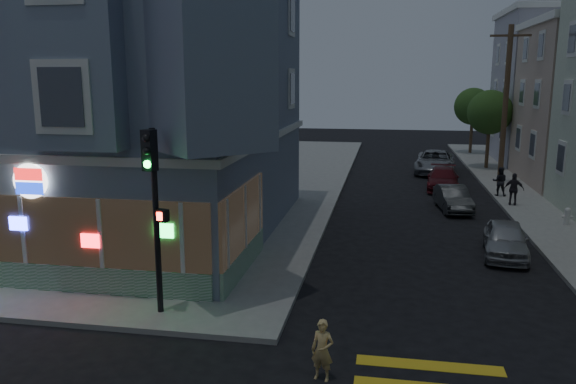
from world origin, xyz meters
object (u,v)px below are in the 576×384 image
(parked_car_d, at_px, (435,162))
(pedestrian_a, at_px, (500,181))
(street_tree_far, at_px, (473,107))
(running_child, at_px, (322,350))
(traffic_signal, at_px, (154,191))
(utility_pole, at_px, (505,103))
(fire_hydrant, at_px, (567,216))
(parked_car_a, at_px, (506,239))
(street_tree_near, at_px, (490,112))
(pedestrian_b, at_px, (514,189))
(parked_car_c, at_px, (443,179))
(parked_car_b, at_px, (453,199))

(parked_car_d, bearing_deg, pedestrian_a, -64.42)
(street_tree_far, relative_size, running_child, 4.00)
(traffic_signal, bearing_deg, utility_pole, 76.92)
(utility_pole, distance_m, street_tree_far, 14.03)
(street_tree_far, distance_m, fire_hydrant, 23.67)
(parked_car_a, bearing_deg, running_child, -112.32)
(street_tree_near, height_order, street_tree_far, same)
(utility_pole, xyz_separation_m, pedestrian_b, (-0.46, -5.93, -3.86))
(fire_hydrant, bearing_deg, running_child, -122.23)
(utility_pole, xyz_separation_m, street_tree_far, (0.20, 14.00, -0.86))
(pedestrian_a, bearing_deg, pedestrian_b, 106.33)
(parked_car_c, bearing_deg, traffic_signal, -109.99)
(parked_car_a, bearing_deg, utility_pole, 88.07)
(running_child, bearing_deg, parked_car_b, 88.10)
(utility_pole, distance_m, pedestrian_b, 7.09)
(pedestrian_b, xyz_separation_m, traffic_signal, (-11.89, -15.11, 2.50))
(parked_car_d, bearing_deg, running_child, -92.87)
(street_tree_far, xyz_separation_m, parked_car_b, (-3.60, -20.98, -3.35))
(running_child, relative_size, traffic_signal, 0.27)
(parked_car_c, bearing_deg, utility_pole, 32.51)
(utility_pole, distance_m, fire_hydrant, 10.38)
(running_child, height_order, parked_car_c, running_child)
(parked_car_c, height_order, parked_car_d, parked_car_d)
(utility_pole, height_order, pedestrian_a, utility_pole)
(street_tree_far, distance_m, parked_car_a, 28.19)
(pedestrian_b, xyz_separation_m, parked_car_c, (-2.94, 4.15, -0.32))
(pedestrian_a, bearing_deg, parked_car_d, -60.52)
(street_tree_near, height_order, pedestrian_a, street_tree_near)
(parked_car_b, relative_size, traffic_signal, 0.73)
(street_tree_near, distance_m, fire_hydrant, 15.81)
(parked_car_a, distance_m, parked_car_c, 12.15)
(street_tree_far, relative_size, parked_car_b, 1.49)
(pedestrian_a, distance_m, parked_car_d, 8.14)
(utility_pole, relative_size, parked_car_a, 2.47)
(running_child, xyz_separation_m, pedestrian_b, (7.31, 17.39, 0.27))
(street_tree_far, relative_size, pedestrian_a, 3.50)
(fire_hydrant, bearing_deg, street_tree_near, 92.97)
(fire_hydrant, bearing_deg, parked_car_a, -126.72)
(utility_pole, bearing_deg, parked_car_b, -115.98)
(street_tree_far, height_order, parked_car_b, street_tree_far)
(street_tree_near, distance_m, parked_car_d, 5.21)
(fire_hydrant, bearing_deg, parked_car_d, 108.17)
(parked_car_a, relative_size, parked_car_c, 0.87)
(parked_car_d, xyz_separation_m, fire_hydrant, (4.40, -13.41, -0.21))
(pedestrian_b, bearing_deg, pedestrian_a, -72.19)
(pedestrian_b, height_order, traffic_signal, traffic_signal)
(utility_pole, relative_size, street_tree_near, 1.70)
(parked_car_a, bearing_deg, fire_hydrant, 60.89)
(pedestrian_a, height_order, pedestrian_b, pedestrian_b)
(street_tree_far, bearing_deg, traffic_signal, -109.70)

